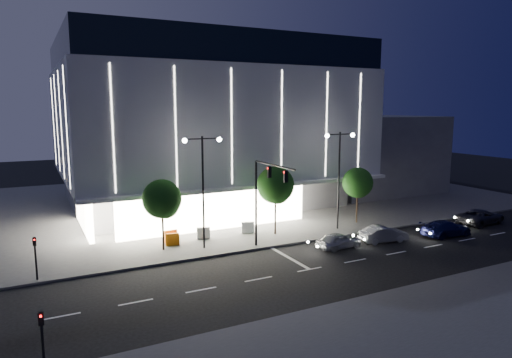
{
  "coord_description": "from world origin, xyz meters",
  "views": [
    {
      "loc": [
        -15.04,
        -26.93,
        11.17
      ],
      "look_at": [
        2.63,
        8.03,
        5.0
      ],
      "focal_mm": 32.0,
      "sensor_mm": 36.0,
      "label": 1
    }
  ],
  "objects": [
    {
      "name": "street_lamp_west",
      "position": [
        -3.0,
        6.0,
        5.96
      ],
      "size": [
        3.16,
        0.36,
        9.0
      ],
      "color": "black",
      "rests_on": "ground"
    },
    {
      "name": "ped_signal_far",
      "position": [
        -15.0,
        4.5,
        1.89
      ],
      "size": [
        0.22,
        0.24,
        3.0
      ],
      "color": "black",
      "rests_on": "ground"
    },
    {
      "name": "museum",
      "position": [
        2.98,
        22.31,
        9.27
      ],
      "size": [
        30.0,
        25.8,
        18.0
      ],
      "color": "#4C4C51",
      "rests_on": "ground"
    },
    {
      "name": "car_lead",
      "position": [
        6.71,
        1.46,
        0.65
      ],
      "size": [
        3.92,
        1.79,
        1.3
      ],
      "primitive_type": "imported",
      "rotation": [
        0.0,
        0.0,
        1.64
      ],
      "color": "#A5A7AD",
      "rests_on": "ground"
    },
    {
      "name": "sidewalk_near",
      "position": [
        5.0,
        -12.0,
        0.07
      ],
      "size": [
        70.0,
        10.0,
        0.15
      ],
      "primitive_type": "cube",
      "color": "#474747",
      "rests_on": "ground"
    },
    {
      "name": "barrier_c",
      "position": [
        -4.9,
        8.75,
        0.65
      ],
      "size": [
        1.12,
        0.36,
        1.0
      ],
      "primitive_type": "cube",
      "rotation": [
        0.0,
        0.0,
        0.1
      ],
      "color": "orange",
      "rests_on": "sidewalk_museum"
    },
    {
      "name": "street_lamp_east",
      "position": [
        10.0,
        6.0,
        5.96
      ],
      "size": [
        3.16,
        0.36,
        9.0
      ],
      "color": "black",
      "rests_on": "ground"
    },
    {
      "name": "barrier_a",
      "position": [
        -5.04,
        7.78,
        0.65
      ],
      "size": [
        1.13,
        0.46,
        1.0
      ],
      "primitive_type": "cube",
      "rotation": [
        0.0,
        0.0,
        -0.2
      ],
      "color": "orange",
      "rests_on": "sidewalk_museum"
    },
    {
      "name": "ground",
      "position": [
        0.0,
        0.0,
        0.0
      ],
      "size": [
        160.0,
        160.0,
        0.0
      ],
      "primitive_type": "plane",
      "color": "black",
      "rests_on": "ground"
    },
    {
      "name": "traffic_mast",
      "position": [
        1.0,
        3.34,
        5.03
      ],
      "size": [
        0.33,
        5.89,
        7.07
      ],
      "color": "black",
      "rests_on": "ground"
    },
    {
      "name": "car_third",
      "position": [
        17.27,
        0.12,
        0.7
      ],
      "size": [
        4.88,
        2.13,
        1.4
      ],
      "primitive_type": "imported",
      "rotation": [
        0.0,
        0.0,
        1.53
      ],
      "color": "#13174A",
      "rests_on": "ground"
    },
    {
      "name": "annex_building",
      "position": [
        26.0,
        24.0,
        5.0
      ],
      "size": [
        16.0,
        20.0,
        10.0
      ],
      "primitive_type": "cube",
      "color": "#4C4C51",
      "rests_on": "ground"
    },
    {
      "name": "barrier_b",
      "position": [
        -2.16,
        8.42,
        0.65
      ],
      "size": [
        1.13,
        0.49,
        1.0
      ],
      "primitive_type": "cube",
      "rotation": [
        0.0,
        0.0,
        -0.22
      ],
      "color": "silver",
      "rests_on": "sidewalk_museum"
    },
    {
      "name": "car_fourth",
      "position": [
        23.76,
        1.58,
        0.72
      ],
      "size": [
        5.35,
        2.79,
        1.44
      ],
      "primitive_type": "imported",
      "rotation": [
        0.0,
        0.0,
        1.65
      ],
      "color": "#333339",
      "rests_on": "ground"
    },
    {
      "name": "barrier_d",
      "position": [
        2.0,
        8.4,
        0.65
      ],
      "size": [
        1.12,
        0.57,
        1.0
      ],
      "primitive_type": "cube",
      "rotation": [
        0.0,
        0.0,
        -0.3
      ],
      "color": "silver",
      "rests_on": "sidewalk_museum"
    },
    {
      "name": "tree_mid",
      "position": [
        4.03,
        7.02,
        4.33
      ],
      "size": [
        3.25,
        3.25,
        6.15
      ],
      "color": "black",
      "rests_on": "ground"
    },
    {
      "name": "car_second",
      "position": [
        11.15,
        1.22,
        0.68
      ],
      "size": [
        4.29,
        1.95,
        1.36
      ],
      "primitive_type": "imported",
      "rotation": [
        0.0,
        0.0,
        1.44
      ],
      "color": "#9FA2A7",
      "rests_on": "ground"
    },
    {
      "name": "sidewalk_museum",
      "position": [
        5.0,
        24.0,
        0.07
      ],
      "size": [
        70.0,
        40.0,
        0.15
      ],
      "primitive_type": "cube",
      "color": "#474747",
      "rests_on": "ground"
    },
    {
      "name": "ped_signal_near",
      "position": [
        -15.0,
        -7.5,
        1.89
      ],
      "size": [
        0.22,
        0.24,
        3.0
      ],
      "color": "black",
      "rests_on": "ground"
    },
    {
      "name": "tree_right",
      "position": [
        13.03,
        7.02,
        3.88
      ],
      "size": [
        2.91,
        2.91,
        5.51
      ],
      "color": "black",
      "rests_on": "ground"
    },
    {
      "name": "tree_left",
      "position": [
        -5.97,
        7.02,
        4.03
      ],
      "size": [
        3.02,
        3.02,
        5.72
      ],
      "color": "black",
      "rests_on": "ground"
    }
  ]
}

